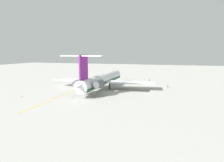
{
  "coord_description": "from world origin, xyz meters",
  "views": [
    {
      "loc": [
        80.02,
        33.43,
        14.08
      ],
      "look_at": [
        4.72,
        8.61,
        3.13
      ],
      "focal_mm": 33.53,
      "sensor_mm": 36.0,
      "label": 1
    }
  ],
  "objects_px": {
    "main_jetliner": "(101,80)",
    "safety_cone_nose": "(22,96)",
    "ground_crew_near_nose": "(149,80)",
    "ground_crew_starboard": "(88,77)",
    "ground_crew_near_tail": "(168,85)",
    "ground_crew_portside": "(75,78)"
  },
  "relations": [
    {
      "from": "ground_crew_near_nose",
      "to": "ground_crew_starboard",
      "type": "height_order",
      "value": "ground_crew_starboard"
    },
    {
      "from": "main_jetliner",
      "to": "ground_crew_near_tail",
      "type": "distance_m",
      "value": 26.67
    },
    {
      "from": "main_jetliner",
      "to": "safety_cone_nose",
      "type": "height_order",
      "value": "main_jetliner"
    },
    {
      "from": "ground_crew_portside",
      "to": "ground_crew_near_nose",
      "type": "bearing_deg",
      "value": 122.9
    },
    {
      "from": "main_jetliner",
      "to": "ground_crew_starboard",
      "type": "bearing_deg",
      "value": 32.93
    },
    {
      "from": "ground_crew_near_nose",
      "to": "ground_crew_near_tail",
      "type": "xyz_separation_m",
      "value": [
        11.94,
        9.1,
        -0.01
      ]
    },
    {
      "from": "ground_crew_near_nose",
      "to": "main_jetliner",
      "type": "bearing_deg",
      "value": -87.2
    },
    {
      "from": "ground_crew_portside",
      "to": "safety_cone_nose",
      "type": "bearing_deg",
      "value": 31.11
    },
    {
      "from": "ground_crew_portside",
      "to": "safety_cone_nose",
      "type": "height_order",
      "value": "ground_crew_portside"
    },
    {
      "from": "main_jetliner",
      "to": "ground_crew_starboard",
      "type": "distance_m",
      "value": 29.7
    },
    {
      "from": "ground_crew_near_tail",
      "to": "ground_crew_starboard",
      "type": "relative_size",
      "value": 0.97
    },
    {
      "from": "ground_crew_near_tail",
      "to": "safety_cone_nose",
      "type": "distance_m",
      "value": 53.7
    },
    {
      "from": "ground_crew_portside",
      "to": "main_jetliner",
      "type": "bearing_deg",
      "value": 75.34
    },
    {
      "from": "main_jetliner",
      "to": "safety_cone_nose",
      "type": "relative_size",
      "value": 83.01
    },
    {
      "from": "ground_crew_portside",
      "to": "safety_cone_nose",
      "type": "relative_size",
      "value": 3.16
    },
    {
      "from": "safety_cone_nose",
      "to": "ground_crew_near_nose",
      "type": "bearing_deg",
      "value": 142.76
    },
    {
      "from": "ground_crew_near_nose",
      "to": "ground_crew_near_tail",
      "type": "bearing_deg",
      "value": -16.51
    },
    {
      "from": "ground_crew_near_nose",
      "to": "ground_crew_starboard",
      "type": "distance_m",
      "value": 32.01
    },
    {
      "from": "main_jetliner",
      "to": "ground_crew_near_nose",
      "type": "distance_m",
      "value": 27.53
    },
    {
      "from": "ground_crew_starboard",
      "to": "ground_crew_portside",
      "type": "bearing_deg",
      "value": -48.66
    },
    {
      "from": "safety_cone_nose",
      "to": "ground_crew_starboard",
      "type": "bearing_deg",
      "value": 177.83
    },
    {
      "from": "ground_crew_portside",
      "to": "ground_crew_starboard",
      "type": "relative_size",
      "value": 1.0
    }
  ]
}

